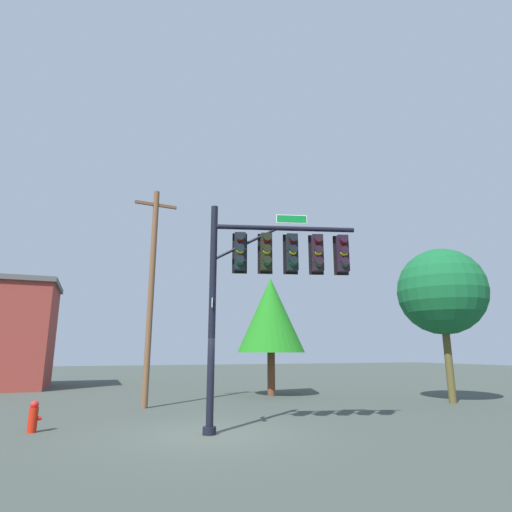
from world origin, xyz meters
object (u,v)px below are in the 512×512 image
object	(u,v)px
tree_near	(271,315)
tree_far	(442,292)
utility_pole	(151,289)
fire_hydrant	(33,417)
signal_pole_assembly	(275,265)

from	to	relation	value
tree_near	tree_far	size ratio (longest dim) A/B	0.88
utility_pole	fire_hydrant	xyz separation A→B (m)	(-3.42, -4.02, -4.24)
tree_near	tree_far	distance (m)	8.26
tree_near	tree_far	world-z (taller)	tree_far
utility_pole	tree_near	distance (m)	6.94
fire_hydrant	tree_near	distance (m)	12.35
utility_pole	fire_hydrant	distance (m)	6.77
utility_pole	tree_near	world-z (taller)	utility_pole
utility_pole	fire_hydrant	world-z (taller)	utility_pole
signal_pole_assembly	utility_pole	bearing A→B (deg)	112.62
utility_pole	signal_pole_assembly	bearing A→B (deg)	-67.38
tree_far	fire_hydrant	bearing A→B (deg)	-176.56
fire_hydrant	tree_far	xyz separation A→B (m)	(15.92, 0.96, 4.38)
fire_hydrant	signal_pole_assembly	bearing A→B (deg)	-22.38
signal_pole_assembly	fire_hydrant	bearing A→B (deg)	157.62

